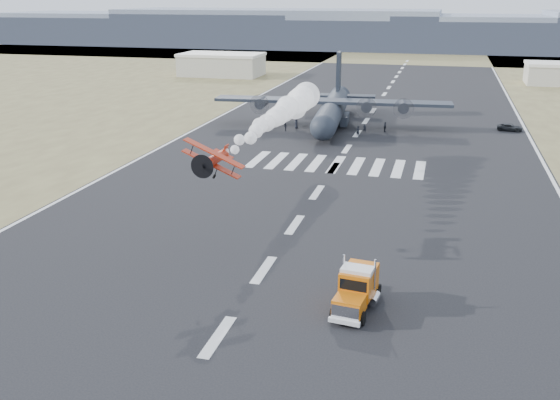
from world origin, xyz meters
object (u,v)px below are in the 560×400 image
at_px(transport_aircraft, 332,108).
at_px(crew_h, 285,127).
at_px(crew_c, 275,121).
at_px(crew_d, 385,127).
at_px(crew_e, 296,123).
at_px(crew_f, 261,126).
at_px(semi_truck, 357,288).
at_px(crew_g, 365,128).
at_px(hangar_left, 222,64).
at_px(crew_b, 320,131).
at_px(aerobatic_biplane, 213,160).
at_px(support_vehicle, 510,127).
at_px(crew_a, 358,131).

xyz_separation_m(transport_aircraft, crew_h, (-7.33, -7.46, -2.47)).
distance_m(crew_c, crew_d, 20.64).
bearing_deg(crew_e, crew_f, -83.45).
height_order(transport_aircraft, crew_h, transport_aircraft).
bearing_deg(crew_e, semi_truck, -9.23).
bearing_deg(crew_d, crew_c, 67.72).
bearing_deg(transport_aircraft, crew_g, -42.46).
xyz_separation_m(hangar_left, crew_f, (34.62, -74.97, -2.58)).
relative_size(transport_aircraft, crew_h, 27.91).
relative_size(hangar_left, crew_h, 15.60).
bearing_deg(crew_d, crew_b, 99.34).
relative_size(aerobatic_biplane, crew_f, 3.53).
bearing_deg(crew_f, transport_aircraft, 26.87).
distance_m(semi_truck, crew_h, 67.64).
relative_size(hangar_left, crew_c, 13.08).
xyz_separation_m(support_vehicle, crew_b, (-32.68, -13.27, 0.25)).
distance_m(aerobatic_biplane, support_vehicle, 74.19).
relative_size(crew_a, crew_d, 0.99).
xyz_separation_m(hangar_left, semi_truck, (61.10, -137.97, -1.69)).
xyz_separation_m(crew_d, crew_h, (-17.70, -3.71, -0.12)).
xyz_separation_m(crew_c, crew_d, (20.64, -0.34, -0.03)).
bearing_deg(crew_b, crew_a, -127.91).
bearing_deg(semi_truck, transport_aircraft, 108.60).
bearing_deg(crew_b, crew_h, 17.90).
xyz_separation_m(hangar_left, crew_a, (52.40, -75.21, -2.50)).
relative_size(crew_g, crew_h, 1.00).
bearing_deg(semi_truck, crew_h, 115.98).
bearing_deg(crew_h, support_vehicle, 91.02).
distance_m(hangar_left, crew_c, 78.78).
bearing_deg(crew_g, crew_d, -157.76).
xyz_separation_m(aerobatic_biplane, crew_b, (-0.31, 52.96, -8.21)).
xyz_separation_m(support_vehicle, crew_d, (-21.94, -6.89, 0.29)).
relative_size(crew_a, crew_c, 0.97).
bearing_deg(support_vehicle, crew_g, 115.54).
height_order(crew_d, crew_g, crew_d).
distance_m(crew_a, crew_b, 6.70).
height_order(crew_c, crew_g, crew_c).
xyz_separation_m(aerobatic_biplane, crew_g, (6.94, 57.76, -8.29)).
distance_m(crew_a, crew_d, 6.42).
bearing_deg(crew_h, crew_a, 71.25).
bearing_deg(crew_f, crew_d, 3.01).
bearing_deg(crew_c, crew_h, -112.64).
distance_m(crew_a, crew_e, 12.68).
bearing_deg(crew_h, aerobatic_biplane, -6.51).
relative_size(hangar_left, crew_g, 15.59).
bearing_deg(crew_a, crew_h, -162.71).
height_order(crew_c, crew_f, crew_c).
height_order(crew_f, crew_h, crew_f).
distance_m(transport_aircraft, crew_a, 10.82).
height_order(support_vehicle, crew_e, crew_e).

